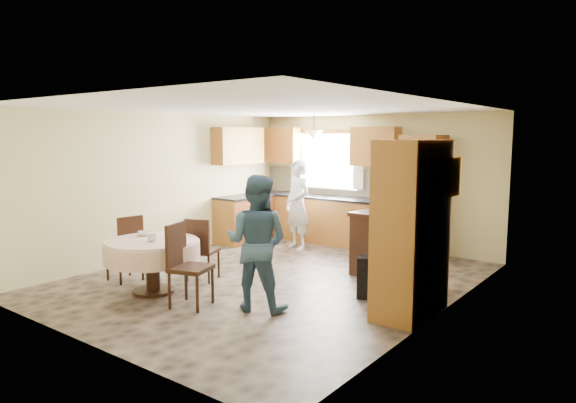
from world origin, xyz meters
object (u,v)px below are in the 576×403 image
(sideboard, at_px, (392,249))
(person_dining, at_px, (257,243))
(oven_tower, at_px, (422,197))
(person_sink, at_px, (298,205))
(chair_left, at_px, (127,245))
(cupboard, at_px, (412,229))
(chair_back, at_px, (200,246))
(dining_table, at_px, (152,252))
(chair_right, at_px, (185,261))

(sideboard, distance_m, person_dining, 2.33)
(oven_tower, relative_size, person_sink, 1.27)
(oven_tower, distance_m, sideboard, 1.77)
(sideboard, bearing_deg, person_sink, 167.41)
(person_sink, bearing_deg, sideboard, -1.77)
(chair_left, bearing_deg, person_dining, 100.49)
(cupboard, relative_size, chair_back, 2.22)
(chair_back, relative_size, person_dining, 0.56)
(oven_tower, height_order, cupboard, oven_tower)
(chair_back, height_order, person_sink, person_sink)
(person_dining, bearing_deg, oven_tower, -115.51)
(oven_tower, xyz_separation_m, cupboard, (1.07, -2.88, -0.03))
(dining_table, bearing_deg, cupboard, 22.52)
(oven_tower, relative_size, cupboard, 1.03)
(chair_right, bearing_deg, cupboard, -76.83)
(cupboard, height_order, chair_back, cupboard)
(cupboard, xyz_separation_m, dining_table, (-3.12, -1.29, -0.47))
(chair_right, distance_m, person_dining, 0.95)
(sideboard, height_order, chair_left, chair_left)
(dining_table, xyz_separation_m, chair_left, (-0.72, 0.12, -0.03))
(dining_table, height_order, chair_back, chair_back)
(sideboard, bearing_deg, dining_table, -125.26)
(chair_left, distance_m, person_sink, 3.32)
(chair_left, distance_m, person_dining, 2.31)
(oven_tower, bearing_deg, chair_left, -124.40)
(person_dining, bearing_deg, chair_right, 11.25)
(chair_right, distance_m, person_sink, 3.55)
(dining_table, relative_size, person_dining, 0.77)
(sideboard, xyz_separation_m, person_dining, (-0.74, -2.18, 0.37))
(cupboard, relative_size, chair_right, 1.99)
(chair_back, bearing_deg, chair_left, 17.08)
(sideboard, bearing_deg, cupboard, -49.12)
(chair_left, distance_m, chair_right, 1.50)
(oven_tower, height_order, chair_left, oven_tower)
(oven_tower, distance_m, chair_back, 3.95)
(chair_right, bearing_deg, oven_tower, -34.21)
(chair_left, bearing_deg, chair_back, 132.74)
(oven_tower, relative_size, chair_left, 2.19)
(oven_tower, xyz_separation_m, sideboard, (0.25, -1.65, -0.61))
(oven_tower, xyz_separation_m, person_dining, (-0.49, -3.82, -0.24))
(person_sink, distance_m, person_dining, 3.40)
(chair_left, distance_m, chair_back, 1.06)
(chair_right, bearing_deg, chair_left, 64.10)
(chair_back, bearing_deg, person_dining, 142.82)
(oven_tower, height_order, dining_table, oven_tower)
(dining_table, bearing_deg, person_sink, 90.48)
(chair_left, xyz_separation_m, chair_back, (0.83, 0.65, -0.02))
(person_sink, xyz_separation_m, person_dining, (1.58, -3.00, -0.01))
(oven_tower, bearing_deg, sideboard, -81.53)
(cupboard, relative_size, dining_table, 1.63)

